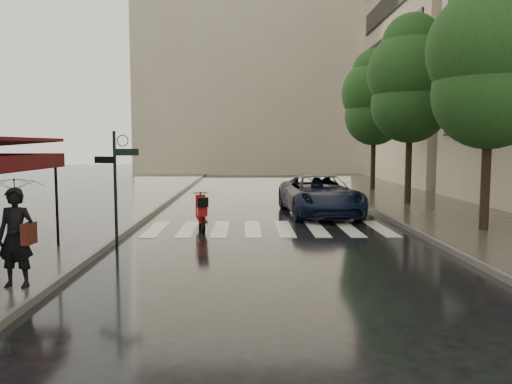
{
  "coord_description": "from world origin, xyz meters",
  "views": [
    {
      "loc": [
        2.23,
        -10.12,
        2.74
      ],
      "look_at": [
        2.52,
        4.02,
        1.4
      ],
      "focal_mm": 35.0,
      "sensor_mm": 36.0,
      "label": 1
    }
  ],
  "objects": [
    {
      "name": "crosswalk",
      "position": [
        2.98,
        6.0,
        0.01
      ],
      "size": [
        7.85,
        3.2,
        0.01
      ],
      "color": "silver",
      "rests_on": "ground"
    },
    {
      "name": "ground",
      "position": [
        0.0,
        0.0,
        0.0
      ],
      "size": [
        120.0,
        120.0,
        0.0
      ],
      "primitive_type": "plane",
      "color": "black",
      "rests_on": "ground"
    },
    {
      "name": "scooter",
      "position": [
        0.8,
        5.92,
        0.53
      ],
      "size": [
        0.61,
        1.74,
        1.15
      ],
      "rotation": [
        0.0,
        0.0,
        0.16
      ],
      "color": "black",
      "rests_on": "ground"
    },
    {
      "name": "haussmann_far",
      "position": [
        16.5,
        26.0,
        9.25
      ],
      "size": [
        8.0,
        16.0,
        18.5
      ],
      "primitive_type": "cube",
      "color": "tan",
      "rests_on": "ground"
    },
    {
      "name": "parked_car",
      "position": [
        5.13,
        9.27,
        0.78
      ],
      "size": [
        3.02,
        5.82,
        1.57
      ],
      "primitive_type": "imported",
      "rotation": [
        0.0,
        0.0,
        0.08
      ],
      "color": "black",
      "rests_on": "ground"
    },
    {
      "name": "curb_near",
      "position": [
        -1.45,
        12.0,
        0.07
      ],
      "size": [
        0.12,
        60.0,
        0.16
      ],
      "primitive_type": "cube",
      "color": "#595651",
      "rests_on": "ground"
    },
    {
      "name": "tree_near",
      "position": [
        9.6,
        5.0,
        5.32
      ],
      "size": [
        3.8,
        3.8,
        7.99
      ],
      "color": "black",
      "rests_on": "sidewalk_far"
    },
    {
      "name": "tree_far",
      "position": [
        9.7,
        19.0,
        5.46
      ],
      "size": [
        3.8,
        3.8,
        8.16
      ],
      "color": "black",
      "rests_on": "sidewalk_far"
    },
    {
      "name": "pedestrian_with_umbrella",
      "position": [
        -2.0,
        -1.0,
        1.81
      ],
      "size": [
        1.18,
        1.2,
        2.55
      ],
      "rotation": [
        0.0,
        0.0,
        -0.08
      ],
      "color": "black",
      "rests_on": "sidewalk_near"
    },
    {
      "name": "signpost",
      "position": [
        -1.19,
        3.0,
        1.83
      ],
      "size": [
        1.17,
        0.29,
        3.1
      ],
      "color": "black",
      "rests_on": "ground"
    },
    {
      "name": "curb_far",
      "position": [
        7.45,
        12.0,
        0.07
      ],
      "size": [
        0.12,
        60.0,
        0.16
      ],
      "primitive_type": "cube",
      "color": "#595651",
      "rests_on": "ground"
    },
    {
      "name": "sidewalk_near",
      "position": [
        -4.5,
        12.0,
        0.06
      ],
      "size": [
        6.0,
        60.0,
        0.12
      ],
      "primitive_type": "cube",
      "color": "#38332D",
      "rests_on": "ground"
    },
    {
      "name": "sidewalk_far",
      "position": [
        10.25,
        12.0,
        0.06
      ],
      "size": [
        5.5,
        60.0,
        0.12
      ],
      "primitive_type": "cube",
      "color": "#38332D",
      "rests_on": "ground"
    },
    {
      "name": "backdrop_building",
      "position": [
        3.0,
        38.0,
        10.0
      ],
      "size": [
        22.0,
        6.0,
        20.0
      ],
      "primitive_type": "cube",
      "color": "tan",
      "rests_on": "ground"
    },
    {
      "name": "tree_mid",
      "position": [
        9.5,
        12.0,
        5.59
      ],
      "size": [
        3.8,
        3.8,
        8.34
      ],
      "color": "black",
      "rests_on": "sidewalk_far"
    }
  ]
}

